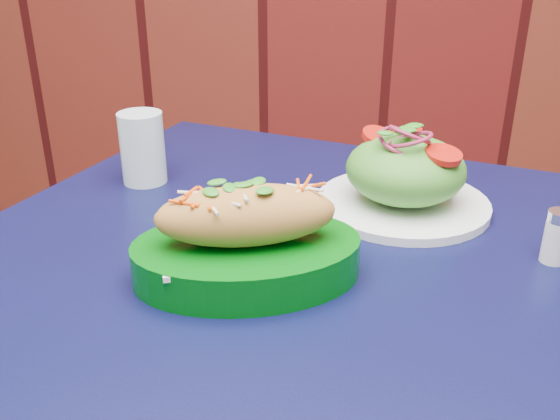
# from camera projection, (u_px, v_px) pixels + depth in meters

# --- Properties ---
(cafe_table) EXTENTS (0.99, 0.99, 0.75)m
(cafe_table) POSITION_uv_depth(u_px,v_px,m) (288.00, 309.00, 0.79)
(cafe_table) COLOR black
(cafe_table) RESTS_ON ground
(banh_mi_basket) EXTENTS (0.29, 0.23, 0.12)m
(banh_mi_basket) POSITION_uv_depth(u_px,v_px,m) (247.00, 241.00, 0.67)
(banh_mi_basket) COLOR #01560B
(banh_mi_basket) RESTS_ON cafe_table
(salad_plate) EXTENTS (0.24, 0.24, 0.12)m
(salad_plate) POSITION_uv_depth(u_px,v_px,m) (405.00, 176.00, 0.84)
(salad_plate) COLOR white
(salad_plate) RESTS_ON cafe_table
(water_glass) EXTENTS (0.07, 0.07, 0.11)m
(water_glass) POSITION_uv_depth(u_px,v_px,m) (143.00, 148.00, 0.92)
(water_glass) COLOR silver
(water_glass) RESTS_ON cafe_table
(salt_shaker) EXTENTS (0.03, 0.03, 0.06)m
(salt_shaker) POSITION_uv_depth(u_px,v_px,m) (556.00, 237.00, 0.71)
(salt_shaker) COLOR white
(salt_shaker) RESTS_ON cafe_table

